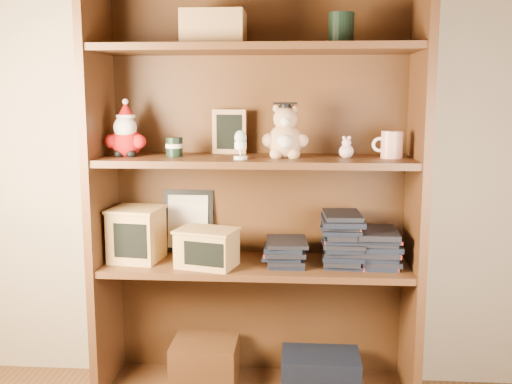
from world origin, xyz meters
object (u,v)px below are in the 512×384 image
treats_box (137,234)px  bookcase (256,200)px  grad_teddy_bear (285,136)px  teacher_mug (391,145)px

treats_box → bookcase: bearing=6.5°
grad_teddy_bear → treats_box: size_ratio=0.99×
bookcase → grad_teddy_bear: bearing=-27.5°
grad_teddy_bear → teacher_mug: grad_teddy_bear is taller
bookcase → treats_box: bearing=-173.5°
teacher_mug → treats_box: (-0.94, -0.00, -0.35)m
bookcase → grad_teddy_bear: (0.11, -0.06, 0.25)m
grad_teddy_bear → treats_box: grad_teddy_bear is taller
grad_teddy_bear → teacher_mug: bearing=0.9°
bookcase → treats_box: bookcase is taller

